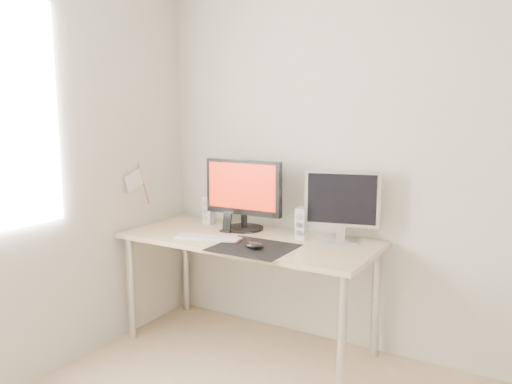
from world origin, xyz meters
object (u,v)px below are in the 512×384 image
at_px(mouse, 254,245).
at_px(desk, 248,249).
at_px(keyboard, 208,238).
at_px(main_monitor, 243,192).
at_px(second_monitor, 342,202).
at_px(speaker_left, 209,210).
at_px(speaker_right, 302,224).
at_px(phone_dock, 227,226).

distance_m(mouse, desk, 0.30).
xyz_separation_m(mouse, keyboard, (-0.37, 0.06, -0.02)).
bearing_deg(keyboard, main_monitor, 79.99).
height_order(second_monitor, speaker_left, second_monitor).
bearing_deg(desk, speaker_right, 22.62).
relative_size(mouse, keyboard, 0.27).
relative_size(speaker_left, speaker_right, 1.00).
distance_m(desk, main_monitor, 0.39).
bearing_deg(keyboard, phone_dock, 90.31).
bearing_deg(second_monitor, desk, -159.81).
bearing_deg(second_monitor, speaker_left, -179.41).
distance_m(desk, second_monitor, 0.66).
distance_m(speaker_left, phone_dock, 0.29).
bearing_deg(second_monitor, speaker_right, -163.18).
distance_m(desk, speaker_left, 0.51).
xyz_separation_m(desk, phone_dock, (-0.19, 0.05, 0.12)).
xyz_separation_m(second_monitor, phone_dock, (-0.73, -0.15, -0.20)).
height_order(main_monitor, speaker_left, main_monitor).
relative_size(speaker_left, phone_dock, 1.42).
relative_size(main_monitor, speaker_left, 2.83).
xyz_separation_m(speaker_left, phone_dock, (0.25, -0.14, -0.06)).
bearing_deg(phone_dock, speaker_left, 150.84).
distance_m(speaker_left, keyboard, 0.44).
xyz_separation_m(mouse, second_monitor, (0.36, 0.42, 0.22)).
bearing_deg(speaker_right, second_monitor, 16.82).
bearing_deg(main_monitor, desk, -49.47).
relative_size(speaker_right, phone_dock, 1.42).
relative_size(mouse, desk, 0.07).
bearing_deg(mouse, desk, 127.59).
bearing_deg(phone_dock, mouse, -36.98).
height_order(desk, phone_dock, phone_dock).
relative_size(desk, speaker_right, 8.23).
bearing_deg(speaker_left, keyboard, -54.91).
distance_m(mouse, main_monitor, 0.54).
xyz_separation_m(mouse, phone_dock, (-0.37, 0.28, 0.02)).
relative_size(second_monitor, speaker_right, 2.30).
bearing_deg(speaker_left, phone_dock, -29.16).
xyz_separation_m(mouse, speaker_left, (-0.61, 0.41, 0.07)).
distance_m(mouse, second_monitor, 0.60).
xyz_separation_m(desk, second_monitor, (0.54, 0.20, 0.32)).
relative_size(speaker_left, keyboard, 0.45).
distance_m(main_monitor, second_monitor, 0.67).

